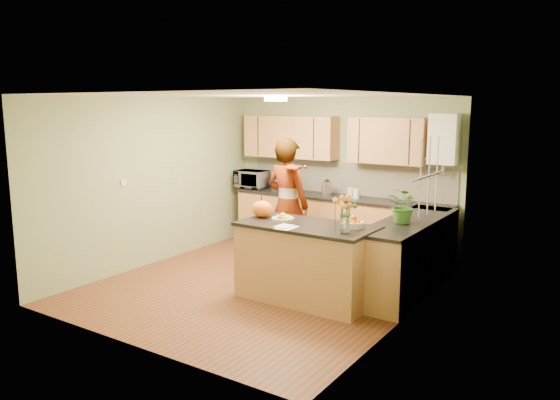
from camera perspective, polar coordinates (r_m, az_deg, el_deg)
The scene contains 28 objects.
floor at distance 7.41m, azimuth -1.73°, elevation -8.85°, with size 4.50×4.50×0.00m, color #5B2D1A.
ceiling at distance 7.01m, azimuth -1.84°, elevation 10.87°, with size 4.00×4.50×0.02m, color white.
wall_back at distance 9.02m, azimuth 6.50°, elevation 2.64°, with size 4.00×0.02×2.50m, color gray.
wall_front at distance 5.46m, azimuth -15.56°, elevation -2.43°, with size 4.00×0.02×2.50m, color gray.
wall_left at distance 8.41m, azimuth -12.99°, elevation 1.92°, with size 0.02×4.50×2.50m, color gray.
wall_right at distance 6.19m, azimuth 13.53°, elevation -0.91°, with size 0.02×4.50×2.50m, color gray.
back_counter at distance 8.84m, azimuth 6.10°, elevation -2.63°, with size 3.64×0.62×0.94m.
right_counter at distance 7.24m, azimuth 13.37°, elevation -5.67°, with size 0.62×2.24×0.94m.
splashback at distance 8.97m, azimuth 7.02°, elevation 2.26°, with size 3.60×0.02×0.52m, color silver.
upper_cabinets at distance 8.89m, azimuth 5.06°, elevation 6.45°, with size 3.20×0.34×0.70m.
boiler at distance 8.18m, azimuth 16.80°, elevation 6.09°, with size 0.40×0.30×0.86m.
window_right at distance 6.70m, azimuth 15.34°, elevation 2.43°, with size 0.01×1.30×1.05m.
light_switch at distance 7.99m, azimuth -16.04°, elevation 1.75°, with size 0.02×0.09×0.09m, color white.
ceiling_lamp at distance 7.26m, azimuth -0.45°, elevation 10.54°, with size 0.30×0.30×0.07m.
peninsula_island at distance 6.74m, azimuth 2.80°, elevation -6.50°, with size 1.66×0.85×0.95m.
fruit_dish at distance 6.79m, azimuth 0.29°, elevation -1.87°, with size 0.28×0.28×0.10m.
orange_bowl at distance 6.48m, azimuth 7.70°, elevation -2.36°, with size 0.24×0.24×0.14m.
flower_vase at distance 6.12m, azimuth 6.83°, elevation -0.56°, with size 0.26×0.26×0.49m.
orange_bag at distance 7.01m, azimuth -1.87°, elevation -0.94°, with size 0.28×0.24×0.21m, color orange.
papers at distance 6.42m, azimuth 0.70°, elevation -2.88°, with size 0.20×0.27×0.01m, color silver.
violinist at distance 7.87m, azimuth 0.80°, elevation -0.48°, with size 0.70×0.46×1.92m, color tan.
violin at distance 7.49m, azimuth 1.19°, elevation 3.45°, with size 0.64×0.26×0.13m, color #521005, non-canonical shape.
microwave at distance 9.59m, azimuth -2.98°, elevation 2.19°, with size 0.56×0.38×0.31m, color white.
blue_box at distance 9.18m, azimuth 0.70°, elevation 1.71°, with size 0.33×0.24×0.26m, color navy.
kettle at distance 8.82m, azimuth 4.92°, elevation 1.29°, with size 0.16×0.16×0.31m.
jar_cream at distance 8.64m, azimuth 7.40°, elevation 0.76°, with size 0.10×0.10×0.16m, color beige.
jar_white at distance 8.55m, azimuth 7.98°, elevation 0.64°, with size 0.10×0.10×0.15m, color white.
potted_plant at distance 6.85m, azimuth 12.86°, elevation -0.58°, with size 0.40×0.35×0.45m, color #326722.
Camera 1 is at (4.05, -5.72, 2.38)m, focal length 35.00 mm.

